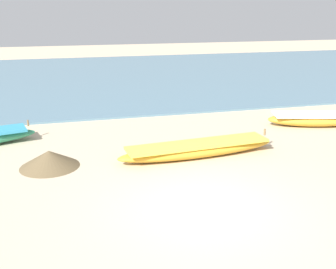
# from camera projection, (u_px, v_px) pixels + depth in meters

# --- Properties ---
(ground) EXTENTS (80.00, 80.00, 0.00)m
(ground) POSITION_uv_depth(u_px,v_px,m) (203.00, 208.00, 8.86)
(ground) COLOR beige
(sea_water) EXTENTS (60.00, 20.00, 0.08)m
(sea_water) POSITION_uv_depth(u_px,v_px,m) (108.00, 76.00, 25.27)
(sea_water) COLOR slate
(sea_water) RESTS_ON ground
(fishing_boat_1) EXTENTS (4.89, 1.26, 0.61)m
(fishing_boat_1) POSITION_uv_depth(u_px,v_px,m) (198.00, 149.00, 11.85)
(fishing_boat_1) COLOR gold
(fishing_boat_1) RESTS_ON ground
(fishing_boat_4) EXTENTS (3.50, 1.81, 0.66)m
(fishing_boat_4) POSITION_uv_depth(u_px,v_px,m) (314.00, 119.00, 14.90)
(fishing_boat_4) COLOR gold
(fishing_boat_4) RESTS_ON ground
(debris_pile_1) EXTENTS (2.03, 2.03, 0.47)m
(debris_pile_1) POSITION_uv_depth(u_px,v_px,m) (49.00, 159.00, 11.08)
(debris_pile_1) COLOR brown
(debris_pile_1) RESTS_ON ground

